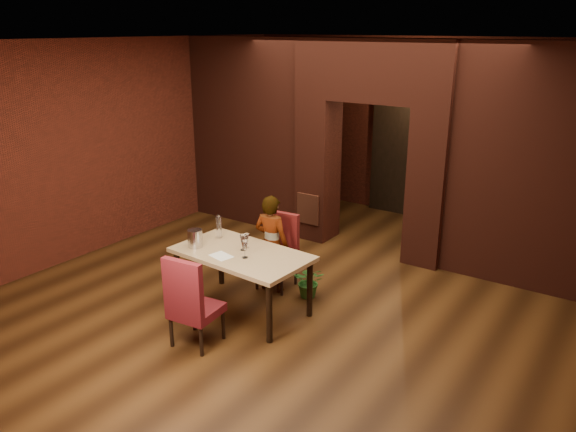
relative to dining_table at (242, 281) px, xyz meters
The scene contains 23 objects.
floor 0.91m from the dining_table, 65.34° to the left, with size 8.00×8.00×0.00m, color #432710.
ceiling 2.93m from the dining_table, 65.34° to the left, with size 7.00×8.00×0.04m, color silver.
wall_back 4.91m from the dining_table, 85.87° to the left, with size 7.00×0.04×3.20m, color maroon.
wall_left 3.46m from the dining_table, 166.70° to the left, with size 0.04×8.00×3.20m, color maroon.
pillar_left 2.91m from the dining_table, 102.47° to the left, with size 0.55×0.55×2.30m, color maroon.
pillar_right 3.13m from the dining_table, 64.79° to the left, with size 0.55×0.55×2.30m, color maroon.
lintel 3.64m from the dining_table, 82.89° to the left, with size 2.45×0.55×0.90m, color maroon.
wing_wall_left 3.62m from the dining_table, 126.33° to the left, with size 2.27×0.35×3.20m, color maroon.
wing_wall_right 4.04m from the dining_table, 45.43° to the left, with size 2.27×0.35×3.20m, color maroon.
vent_panel 2.53m from the dining_table, 103.91° to the left, with size 0.40×0.03×0.50m, color brown.
rear_door 4.73m from the dining_table, 90.70° to the left, with size 0.90×0.08×2.10m, color black.
rear_door_frame 4.69m from the dining_table, 90.71° to the left, with size 1.02×0.04×2.22m, color black.
dining_table is the anchor object (origin of this frame).
chair_far 0.78m from the dining_table, 92.65° to the left, with size 0.46×0.46×1.00m, color maroon.
chair_near 0.90m from the dining_table, 85.93° to the right, with size 0.48×0.48×1.06m, color maroon.
person_seated 0.73m from the dining_table, 93.76° to the left, with size 0.48×0.31×1.31m, color silver.
wine_glass_a 0.50m from the dining_table, 102.90° to the left, with size 0.08×0.08×0.18m, color white, non-canonical shape.
wine_glass_b 0.49m from the dining_table, 112.65° to the left, with size 0.08×0.08×0.20m, color white, non-canonical shape.
wine_glass_c 0.52m from the dining_table, 38.35° to the right, with size 0.09×0.09×0.21m, color silver, non-canonical shape.
tasting_sheet 0.47m from the dining_table, 117.30° to the right, with size 0.27×0.19×0.00m, color white.
wine_bucket 0.78m from the dining_table, 162.14° to the right, with size 0.18×0.18×0.22m, color #B6B5BC.
water_bottle 0.80m from the dining_table, 157.66° to the left, with size 0.07×0.07×0.31m, color white.
potted_plant 0.92m from the dining_table, 57.23° to the left, with size 0.40×0.35×0.44m, color #286523.
Camera 1 is at (3.65, -5.60, 3.36)m, focal length 35.00 mm.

